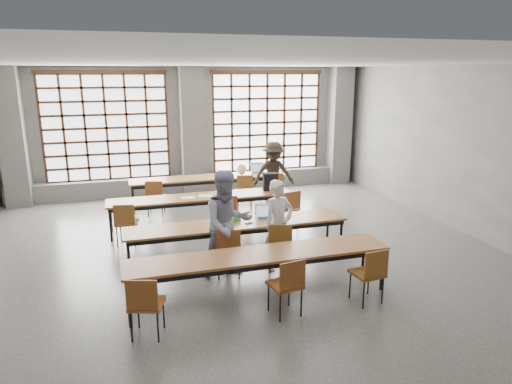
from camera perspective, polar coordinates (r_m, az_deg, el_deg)
floor at (r=8.34m, az=-1.93°, el=-8.91°), size 11.00×11.00×0.00m
ceiling at (r=7.64m, az=-2.16°, el=15.90°), size 11.00×11.00×0.00m
wall_back at (r=13.13m, az=-8.20°, el=7.65°), size 10.00×0.00×10.00m
wall_front at (r=3.14m, az=25.81°, el=-17.56°), size 10.00×0.00×10.00m
wall_right at (r=10.25m, az=26.19°, el=4.29°), size 0.00×11.00×11.00m
column_left at (r=12.97m, az=-28.16°, el=5.97°), size 0.60×0.55×3.50m
column_mid at (r=12.85m, az=-8.01°, el=7.51°), size 0.60×0.55×3.50m
column_right at (r=14.24m, az=10.36°, el=8.11°), size 0.60×0.55×3.50m
window_left at (r=12.90m, az=-18.19°, el=7.61°), size 3.32×0.12×3.00m
window_right at (r=13.55m, az=1.37°, el=8.65°), size 3.32×0.12×3.00m
sill_ledge at (r=13.20m, az=-7.83°, el=1.08°), size 9.80×0.35×0.50m
desk_row_a at (r=11.83m, az=-5.93°, el=1.60°), size 4.00×0.70×0.73m
desk_row_b at (r=10.02m, az=-6.84°, el=-0.86°), size 4.00×0.70×0.73m
desk_row_c at (r=8.22m, az=-2.30°, el=-4.29°), size 4.00×0.70×0.73m
desk_row_d at (r=6.88m, az=0.49°, el=-8.19°), size 4.00×0.70×0.73m
chair_back_left at (r=11.09m, az=-12.51°, el=-0.27°), size 0.50×0.51×0.88m
chair_back_mid at (r=11.44m, az=-1.45°, el=0.55°), size 0.48×0.49×0.88m
chair_back_right at (r=11.67m, az=2.35°, el=0.83°), size 0.48×0.48×0.88m
chair_mid_left at (r=9.32m, az=-15.97°, el=-3.36°), size 0.50×0.50×0.88m
chair_mid_centre at (r=9.54m, az=-3.73°, el=-2.40°), size 0.47×0.47×0.88m
chair_mid_right at (r=9.93m, az=4.20°, el=-1.70°), size 0.50×0.50×0.88m
chair_front_left at (r=7.62m, az=-3.44°, el=-6.90°), size 0.51×0.51×0.88m
chair_front_right at (r=7.86m, az=2.98°, el=-6.20°), size 0.52×0.52×0.88m
chair_near_left at (r=6.11m, az=-13.73°, el=-13.08°), size 0.53×0.53×0.88m
chair_near_mid at (r=6.46m, az=4.01°, el=-11.09°), size 0.49×0.49×0.88m
chair_near_right at (r=6.98m, az=14.15°, el=-9.46°), size 0.47×0.47×0.88m
student_male at (r=7.89m, az=2.84°, el=-4.14°), size 0.67×0.54×1.59m
student_female at (r=7.62m, az=-3.56°, el=-3.97°), size 0.98×0.82×1.81m
student_back at (r=11.72m, az=2.22°, el=2.32°), size 1.11×0.69×1.64m
laptop_front at (r=8.43m, az=1.18°, el=-2.89°), size 0.39×0.34×0.26m
laptop_back at (r=12.22m, az=0.21°, el=2.71°), size 0.39×0.33×0.26m
mouse at (r=8.45m, az=3.99°, el=-3.18°), size 0.11×0.09×0.04m
green_box at (r=8.25m, az=-2.78°, el=-3.42°), size 0.27×0.18×0.09m
phone at (r=8.15m, az=-0.90°, el=-3.91°), size 0.14×0.10×0.01m
paper_sheet_b at (r=9.91m, az=-8.51°, el=-0.70°), size 0.32×0.24×0.00m
paper_sheet_c at (r=10.02m, az=-6.29°, el=-0.45°), size 0.34×0.28×0.00m
backpack at (r=10.38m, az=1.79°, el=1.30°), size 0.34×0.24×0.40m
plastic_bag at (r=12.03m, az=-1.79°, el=2.91°), size 0.28×0.23×0.29m
red_pouch at (r=6.20m, az=-13.52°, el=-13.04°), size 0.21×0.13×0.06m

